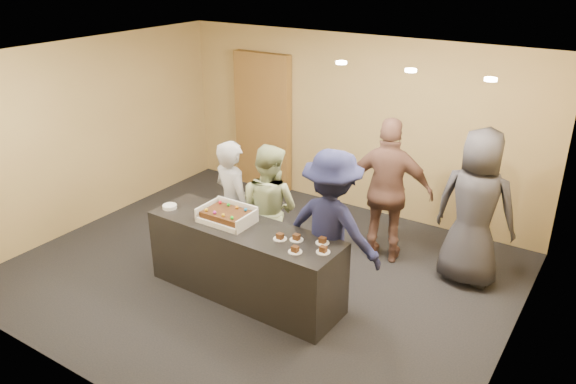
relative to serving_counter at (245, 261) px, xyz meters
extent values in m
plane|color=black|center=(-0.14, 0.48, -0.45)|extent=(6.00, 6.00, 0.00)
plane|color=white|center=(-0.14, 0.48, 2.25)|extent=(6.00, 6.00, 0.00)
cube|color=tan|center=(-0.14, 2.98, 0.90)|extent=(6.00, 0.04, 2.70)
cube|color=tan|center=(-0.14, -2.02, 0.90)|extent=(6.00, 0.04, 2.70)
cube|color=tan|center=(-3.14, 0.48, 0.90)|extent=(0.04, 5.00, 2.70)
cube|color=tan|center=(2.86, 0.48, 0.90)|extent=(0.04, 5.00, 2.70)
cube|color=black|center=(0.00, 0.00, 0.00)|extent=(2.42, 0.75, 0.90)
cube|color=brown|center=(-1.78, 2.89, 0.70)|extent=(1.04, 0.15, 2.30)
cube|color=white|center=(-0.24, 0.00, 0.48)|extent=(0.59, 0.41, 0.06)
cube|color=white|center=(-0.54, 0.00, 0.53)|extent=(0.02, 0.41, 0.16)
cube|color=white|center=(0.06, 0.00, 0.53)|extent=(0.02, 0.41, 0.16)
cube|color=white|center=(-0.24, 0.21, 0.54)|extent=(0.59, 0.02, 0.18)
cube|color=#391F0D|center=(-0.24, 0.00, 0.54)|extent=(0.52, 0.36, 0.07)
sphere|color=red|center=(-0.44, 0.13, 0.60)|extent=(0.04, 0.04, 0.04)
sphere|color=#199A1B|center=(-0.31, 0.13, 0.60)|extent=(0.04, 0.04, 0.04)
sphere|color=orange|center=(-0.19, 0.13, 0.60)|extent=(0.04, 0.04, 0.04)
sphere|color=blue|center=(-0.06, 0.13, 0.60)|extent=(0.04, 0.04, 0.04)
sphere|color=gold|center=(-0.44, -0.13, 0.60)|extent=(0.04, 0.04, 0.04)
sphere|color=purple|center=(-0.31, -0.13, 0.60)|extent=(0.04, 0.04, 0.04)
sphere|color=gold|center=(-0.19, -0.13, 0.60)|extent=(0.04, 0.04, 0.04)
sphere|color=green|center=(-0.06, -0.13, 0.60)|extent=(0.04, 0.04, 0.04)
cylinder|color=white|center=(-1.06, -0.09, 0.47)|extent=(0.17, 0.17, 0.04)
cylinder|color=white|center=(0.51, -0.02, 0.45)|extent=(0.15, 0.15, 0.01)
cube|color=#391F0D|center=(0.51, -0.02, 0.49)|extent=(0.07, 0.06, 0.06)
cylinder|color=white|center=(0.68, 0.06, 0.45)|extent=(0.15, 0.15, 0.01)
cube|color=#391F0D|center=(0.68, 0.06, 0.49)|extent=(0.07, 0.06, 0.06)
cylinder|color=white|center=(0.81, -0.17, 0.45)|extent=(0.15, 0.15, 0.01)
cube|color=#391F0D|center=(0.81, -0.17, 0.49)|extent=(0.07, 0.06, 0.06)
cylinder|color=white|center=(0.95, 0.15, 0.45)|extent=(0.15, 0.15, 0.01)
cube|color=#391F0D|center=(0.95, 0.15, 0.49)|extent=(0.07, 0.06, 0.06)
cylinder|color=white|center=(1.05, -0.02, 0.45)|extent=(0.15, 0.15, 0.01)
cube|color=#391F0D|center=(1.05, -0.02, 0.49)|extent=(0.07, 0.06, 0.06)
imported|color=#949499|center=(-0.51, 0.45, 0.41)|extent=(0.72, 0.58, 1.71)
imported|color=#A1AF7D|center=(-0.10, 0.64, 0.39)|extent=(0.82, 0.64, 1.69)
imported|color=#171A3D|center=(0.89, 0.45, 0.48)|extent=(1.22, 0.73, 1.86)
imported|color=brown|center=(1.03, 1.70, 0.52)|extent=(1.21, 0.74, 1.93)
imported|color=#2B2A2F|center=(2.12, 1.76, 0.53)|extent=(0.96, 0.63, 1.96)
cylinder|color=#FFEAC6|center=(0.66, 0.98, 2.22)|extent=(0.12, 0.12, 0.03)
cylinder|color=#FFEAC6|center=(1.46, 0.98, 2.22)|extent=(0.12, 0.12, 0.03)
cylinder|color=#FFEAC6|center=(2.26, 0.98, 2.22)|extent=(0.12, 0.12, 0.03)
camera|label=1|loc=(3.54, -4.51, 3.34)|focal=35.00mm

